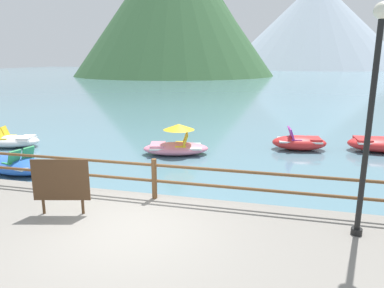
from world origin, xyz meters
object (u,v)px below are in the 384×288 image
(pedal_boat_0, at_px, (381,144))
(pedal_boat_4, at_px, (299,142))
(pedal_boat_3, at_px, (176,145))
(pedal_boat_2, at_px, (12,141))
(lamp_post, at_px, (372,102))
(sign_board, at_px, (61,181))
(pedal_boat_1, at_px, (14,164))

(pedal_boat_0, bearing_deg, pedal_boat_4, -171.02)
(pedal_boat_0, relative_size, pedal_boat_3, 0.95)
(pedal_boat_2, bearing_deg, lamp_post, -24.27)
(sign_board, xyz_separation_m, pedal_boat_1, (-3.90, 3.16, -0.86))
(pedal_boat_2, relative_size, pedal_boat_3, 0.92)
(lamp_post, bearing_deg, pedal_boat_4, 95.01)
(sign_board, bearing_deg, pedal_boat_1, 140.99)
(lamp_post, relative_size, pedal_boat_2, 1.62)
(lamp_post, relative_size, pedal_boat_3, 1.49)
(pedal_boat_3, bearing_deg, pedal_boat_1, -142.13)
(lamp_post, relative_size, pedal_boat_0, 1.57)
(pedal_boat_1, bearing_deg, lamp_post, -15.16)
(pedal_boat_0, bearing_deg, pedal_boat_1, -154.30)
(pedal_boat_3, height_order, pedal_boat_4, pedal_boat_3)
(lamp_post, relative_size, sign_board, 3.42)
(pedal_boat_2, distance_m, pedal_boat_3, 6.98)
(pedal_boat_3, relative_size, pedal_boat_4, 1.21)
(lamp_post, height_order, pedal_boat_0, lamp_post)
(pedal_boat_1, bearing_deg, pedal_boat_4, 30.66)
(pedal_boat_0, bearing_deg, sign_board, -132.41)
(pedal_boat_0, distance_m, pedal_boat_1, 13.44)
(pedal_boat_3, bearing_deg, sign_board, -94.32)
(pedal_boat_2, xyz_separation_m, pedal_boat_4, (11.58, 2.44, 0.05))
(sign_board, distance_m, pedal_boat_1, 5.09)
(pedal_boat_1, xyz_separation_m, pedal_boat_3, (4.40, 3.42, 0.11))
(pedal_boat_0, xyz_separation_m, pedal_boat_3, (-7.71, -2.41, 0.07))
(pedal_boat_1, bearing_deg, pedal_boat_0, 25.70)
(pedal_boat_0, relative_size, pedal_boat_1, 0.96)
(pedal_boat_2, bearing_deg, pedal_boat_3, 4.23)
(sign_board, bearing_deg, pedal_boat_0, 47.59)
(lamp_post, bearing_deg, pedal_boat_3, 131.27)
(pedal_boat_0, distance_m, pedal_boat_4, 3.14)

